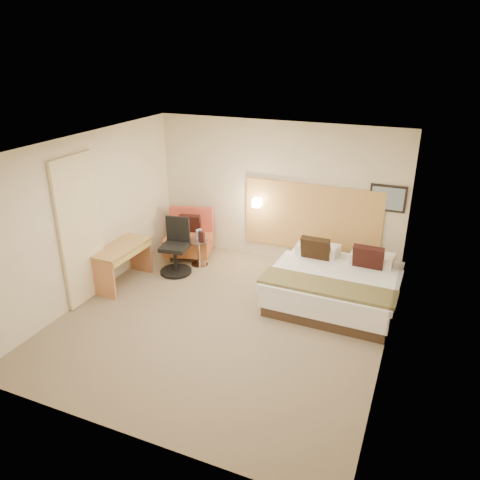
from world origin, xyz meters
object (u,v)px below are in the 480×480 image
at_px(lounge_chair, 189,238).
at_px(desk_chair, 176,251).
at_px(desk, 122,254).
at_px(side_table, 199,251).
at_px(bed, 336,283).

distance_m(lounge_chair, desk_chair, 0.80).
bearing_deg(desk_chair, desk, -129.08).
bearing_deg(side_table, desk, -127.01).
bearing_deg(desk_chair, side_table, 57.15).
height_order(bed, side_table, bed).
relative_size(bed, desk_chair, 2.00).
xyz_separation_m(lounge_chair, desk_chair, (0.14, -0.78, 0.06)).
bearing_deg(desk, side_table, 52.99).
bearing_deg(desk_chair, lounge_chair, 100.49).
xyz_separation_m(bed, desk, (-3.58, -0.85, 0.25)).
distance_m(bed, desk_chair, 2.96).
xyz_separation_m(lounge_chair, side_table, (0.41, -0.37, -0.07)).
distance_m(side_table, desk, 1.50).
bearing_deg(bed, lounge_chair, 167.25).
relative_size(lounge_chair, desk, 0.90).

